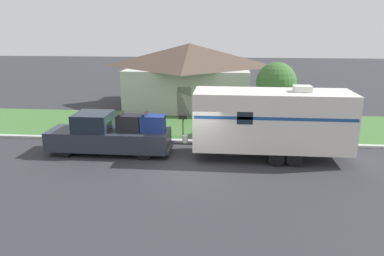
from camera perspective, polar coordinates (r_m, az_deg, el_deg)
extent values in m
plane|color=#2D2D33|center=(16.95, -0.09, -6.10)|extent=(120.00, 120.00, 0.00)
cube|color=#ADADA8|center=(20.46, 0.92, -2.08)|extent=(80.00, 0.30, 0.14)
cube|color=#3D6B33|center=(23.97, 1.61, 0.41)|extent=(80.00, 7.00, 0.03)
cube|color=#B2B2A8|center=(29.80, -0.36, 6.41)|extent=(9.00, 7.66, 3.11)
pyramid|color=#4C3D33|center=(29.52, -0.37, 11.08)|extent=(9.72, 8.28, 1.76)
cube|color=#4C3828|center=(26.17, -1.19, 4.02)|extent=(1.00, 0.06, 2.10)
cylinder|color=black|center=(19.26, -18.95, -2.90)|extent=(0.89, 0.28, 0.89)
cylinder|color=black|center=(20.62, -17.20, -1.55)|extent=(0.89, 0.28, 0.89)
cylinder|color=black|center=(18.01, -7.35, -3.42)|extent=(0.89, 0.28, 0.89)
cylinder|color=black|center=(19.46, -6.35, -1.94)|extent=(0.89, 0.28, 0.89)
cube|color=#282D38|center=(19.60, -16.28, -1.53)|extent=(3.29, 1.93, 0.94)
cube|color=#19232D|center=(19.16, -14.83, 0.98)|extent=(1.71, 1.77, 0.86)
cube|color=#282D38|center=(18.71, -7.69, -1.83)|extent=(2.72, 1.93, 0.94)
cube|color=#333333|center=(18.56, -3.38, -3.00)|extent=(0.12, 1.74, 0.20)
cube|color=black|center=(18.62, -9.58, 0.78)|extent=(1.15, 0.81, 0.80)
cube|color=black|center=(18.60, -10.74, 2.24)|extent=(0.10, 0.89, 0.08)
cube|color=navy|center=(18.35, -5.97, 0.70)|extent=(1.15, 0.81, 0.80)
cube|color=black|center=(18.31, -7.14, 2.18)|extent=(0.10, 0.89, 0.08)
cylinder|color=black|center=(17.50, 12.72, -4.51)|extent=(0.74, 0.22, 0.74)
cylinder|color=black|center=(19.51, 11.97, -2.38)|extent=(0.74, 0.22, 0.74)
cylinder|color=black|center=(17.62, 15.34, -4.55)|extent=(0.74, 0.22, 0.74)
cylinder|color=black|center=(19.62, 14.32, -2.43)|extent=(0.74, 0.22, 0.74)
cube|color=silver|center=(18.05, 12.04, 1.25)|extent=(7.30, 2.42, 2.71)
cube|color=navy|center=(16.80, 12.55, 1.36)|extent=(7.15, 0.01, 0.14)
cube|color=#383838|center=(18.39, -1.20, -2.38)|extent=(1.04, 0.12, 0.10)
cylinder|color=silver|center=(18.32, -1.05, -1.69)|extent=(0.28, 0.28, 0.36)
cube|color=silver|center=(17.95, 16.49, 5.76)|extent=(0.80, 0.68, 0.28)
cube|color=#19232D|center=(16.68, 8.07, 1.48)|extent=(0.70, 0.01, 0.56)
cylinder|color=brown|center=(21.38, -1.36, 0.01)|extent=(0.09, 0.09, 1.07)
cube|color=black|center=(21.22, -1.37, 1.69)|extent=(0.48, 0.20, 0.22)
cylinder|color=brown|center=(22.25, 12.41, 1.79)|extent=(0.24, 0.24, 2.23)
sphere|color=#38662D|center=(21.88, 12.71, 6.82)|extent=(2.28, 2.28, 2.28)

